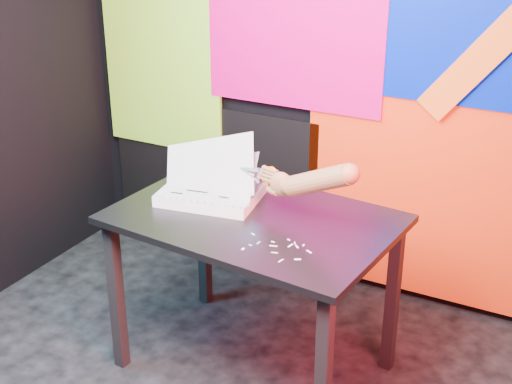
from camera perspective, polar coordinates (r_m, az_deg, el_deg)
The scene contains 7 objects.
room at distance 2.22m, azimuth -7.16°, elevation 6.06°, with size 3.01×3.01×2.71m.
backdrop at distance 3.56m, azimuth 7.53°, elevation 6.23°, with size 2.88×0.05×2.08m.
work_table at distance 2.97m, azimuth -0.16°, elevation -3.62°, with size 1.19×0.85×0.75m.
printout_stack at distance 3.07m, azimuth -3.66°, elevation -0.08°, with size 0.49×0.36×0.31m.
scissors at distance 2.91m, azimuth 1.05°, elevation 0.99°, with size 0.21×0.07×0.12m.
hand_forearm at distance 2.75m, azimuth 4.52°, elevation 0.90°, with size 0.45×0.17×0.23m.
paper_clippings at distance 2.68m, azimuth 2.12°, elevation -4.51°, with size 0.28×0.18×0.00m.
Camera 1 is at (1.23, -1.73, 2.02)m, focal length 50.00 mm.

